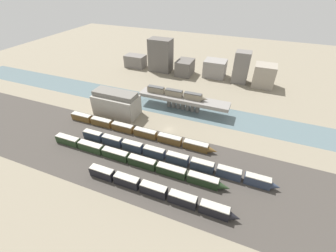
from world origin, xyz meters
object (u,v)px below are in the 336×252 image
at_px(train_yard_far, 168,156).
at_px(train_yard_outer, 137,131).
at_px(warehouse_building, 116,103).
at_px(train_yard_near, 157,191).
at_px(train_on_bridge, 176,93).
at_px(train_yard_mid, 132,159).

relative_size(train_yard_far, train_yard_outer, 1.11).
height_order(train_yard_far, warehouse_building, warehouse_building).
relative_size(train_yard_near, train_yard_outer, 0.73).
bearing_deg(train_yard_outer, train_on_bridge, 74.30).
bearing_deg(warehouse_building, train_yard_mid, -49.42).
bearing_deg(warehouse_building, train_on_bridge, 33.19).
bearing_deg(train_yard_mid, train_yard_near, -33.99).
xyz_separation_m(train_yard_mid, train_yard_outer, (-7.47, 17.94, -0.06)).
bearing_deg(warehouse_building, train_yard_near, -44.44).
relative_size(train_yard_near, train_yard_mid, 0.72).
bearing_deg(train_yard_outer, train_yard_mid, -67.39).
bearing_deg(train_yard_mid, train_yard_far, 28.13).
height_order(train_yard_far, train_yard_outer, train_yard_far).
bearing_deg(train_yard_near, train_yard_outer, 129.29).
distance_m(train_yard_near, train_yard_outer, 37.19).
distance_m(train_yard_far, warehouse_building, 46.28).
relative_size(train_yard_mid, warehouse_building, 3.29).
relative_size(train_on_bridge, train_yard_mid, 0.45).
xyz_separation_m(train_yard_near, train_yard_far, (-2.89, 17.89, 0.01)).
bearing_deg(train_on_bridge, train_yard_mid, -91.40).
xyz_separation_m(train_yard_near, warehouse_building, (-42.42, 41.59, 4.25)).
distance_m(train_yard_outer, warehouse_building, 23.24).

